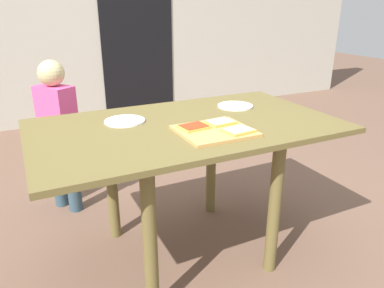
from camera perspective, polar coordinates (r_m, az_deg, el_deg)
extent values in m
plane|color=brown|center=(2.20, -0.73, -16.30)|extent=(16.00, 16.00, 0.00)
cube|color=#BCB7A8|center=(4.59, -17.65, 19.25)|extent=(8.00, 0.20, 2.54)
cube|color=black|center=(4.66, -8.56, 16.66)|extent=(0.90, 0.02, 2.00)
cube|color=brown|center=(1.85, -0.84, 2.82)|extent=(1.53, 0.89, 0.03)
cylinder|color=brown|center=(1.63, -6.56, -15.23)|extent=(0.06, 0.06, 0.75)
cylinder|color=brown|center=(1.91, 12.78, -9.79)|extent=(0.06, 0.06, 0.75)
cylinder|color=brown|center=(2.19, -12.49, -5.65)|extent=(0.06, 0.06, 0.75)
cylinder|color=brown|center=(2.40, 3.02, -2.66)|extent=(0.06, 0.06, 0.75)
cube|color=tan|center=(1.71, 3.56, 2.05)|extent=(0.34, 0.30, 0.01)
cube|color=gold|center=(1.72, 0.29, 2.67)|extent=(0.14, 0.12, 0.01)
cube|color=#B93818|center=(1.72, 0.29, 2.89)|extent=(0.13, 0.11, 0.00)
cube|color=gold|center=(1.69, 7.32, 2.10)|extent=(0.14, 0.12, 0.01)
cube|color=beige|center=(1.69, 7.33, 2.32)|extent=(0.13, 0.11, 0.00)
cube|color=gold|center=(1.80, 4.45, 3.41)|extent=(0.14, 0.12, 0.01)
cube|color=beige|center=(1.80, 4.46, 3.63)|extent=(0.13, 0.11, 0.00)
cylinder|color=white|center=(2.16, 6.78, 5.94)|extent=(0.21, 0.21, 0.01)
cylinder|color=white|center=(1.90, -10.48, 3.56)|extent=(0.21, 0.21, 0.01)
cylinder|color=#334C5B|center=(2.68, -20.26, -3.87)|extent=(0.09, 0.09, 0.53)
cylinder|color=#334C5B|center=(2.58, -18.24, -4.59)|extent=(0.09, 0.09, 0.53)
cube|color=#E54C8C|center=(2.49, -20.45, 4.79)|extent=(0.25, 0.28, 0.33)
sphere|color=#C9B881|center=(2.44, -21.18, 10.31)|extent=(0.16, 0.16, 0.16)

